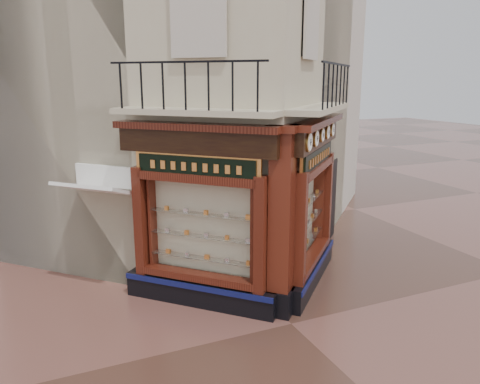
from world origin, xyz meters
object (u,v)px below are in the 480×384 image
clock_c (322,135)px  awning (102,291)px  clock_e (332,130)px  clock_b (316,138)px  signboard_right (317,157)px  clock_a (309,142)px  clock_d (327,132)px  signboard_left (196,167)px  corner_pilaster (281,225)px

clock_c → awning: bearing=114.8°
clock_c → clock_e: size_ratio=0.94×
clock_b → signboard_right: bearing=8.3°
clock_a → clock_d: clock_a is taller
clock_a → signboard_right: clock_a is taller
awning → signboard_left: signboard_left is taller
clock_d → signboard_left: size_ratio=0.16×
clock_a → clock_e: size_ratio=1.17×
clock_b → signboard_right: 0.93m
corner_pilaster → clock_d: corner_pilaster is taller
clock_e → clock_c: bearing=180.0°
clock_a → clock_e: (1.78, 1.78, 0.00)m
corner_pilaster → clock_a: bearing=-50.2°
clock_a → clock_c: size_ratio=1.24×
awning → signboard_left: size_ratio=0.82×
awning → signboard_left: (1.85, -1.59, 3.10)m
clock_b → clock_e: size_ratio=1.06×
corner_pilaster → clock_b: size_ratio=11.07×
signboard_right → clock_b: bearing=-171.7°
awning → signboard_right: 5.91m
awning → signboard_right: size_ratio=0.79×
signboard_right → clock_a: bearing=-175.5°
clock_b → clock_d: 1.26m
signboard_left → clock_d: bearing=-130.3°
signboard_left → signboard_right: size_ratio=0.97×
signboard_right → clock_c: bearing=-137.9°
clock_d → corner_pilaster: bearing=169.3°
corner_pilaster → clock_c: corner_pilaster is taller
corner_pilaster → signboard_right: corner_pilaster is taller
clock_b → clock_c: bearing=0.0°
clock_c → clock_e: 1.25m
awning → clock_b: bearing=-162.1°
clock_b → clock_d: clock_b is taller
clock_a → clock_b: clock_a is taller
awning → corner_pilaster: bearing=-173.2°
clock_c → awning: size_ratio=0.19×
clock_e → clock_b: bearing=180.0°
clock_b → clock_e: clock_b is taller
clock_b → awning: size_ratio=0.22×
clock_a → signboard_right: (0.91, 1.06, -0.52)m
clock_d → clock_e: size_ratio=0.98×
corner_pilaster → clock_c: (1.45, 0.85, 1.67)m
clock_d → awning: (-5.21, 1.31, -3.62)m
awning → clock_a: bearing=-169.5°
clock_e → clock_d: bearing=180.0°
clock_e → awning: clock_e is taller
clock_a → signboard_left: (-2.01, 1.06, -0.52)m
clock_d → clock_e: (0.44, 0.44, 0.00)m
clock_c → signboard_left: size_ratio=0.16×
signboard_left → clock_b: bearing=-149.0°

